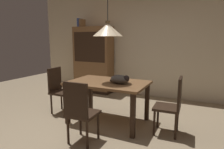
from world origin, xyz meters
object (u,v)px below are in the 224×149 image
(hutch_bookcase, at_px, (93,61))
(pendant_lamp, at_px, (108,30))
(chair_near_front, at_px, (80,110))
(cat_sleeping, at_px, (120,79))
(dining_table, at_px, (108,87))
(book_brown_thick, at_px, (82,23))
(chair_right_side, at_px, (172,103))
(chair_left_side, at_px, (59,88))
(book_blue_wide, at_px, (80,23))

(hutch_bookcase, bearing_deg, pendant_lamp, -52.19)
(chair_near_front, height_order, cat_sleeping, chair_near_front)
(dining_table, distance_m, cat_sleeping, 0.31)
(chair_near_front, relative_size, book_brown_thick, 3.88)
(cat_sleeping, bearing_deg, chair_near_front, -106.81)
(chair_right_side, relative_size, hutch_bookcase, 0.50)
(hutch_bookcase, relative_size, book_brown_thick, 7.71)
(dining_table, distance_m, chair_right_side, 1.14)
(chair_left_side, relative_size, chair_near_front, 1.00)
(chair_left_side, distance_m, pendant_lamp, 1.61)
(chair_near_front, height_order, chair_right_side, same)
(pendant_lamp, distance_m, hutch_bookcase, 2.34)
(chair_left_side, distance_m, book_blue_wide, 2.37)
(pendant_lamp, height_order, book_blue_wide, pendant_lamp)
(cat_sleeping, relative_size, pendant_lamp, 0.30)
(chair_right_side, relative_size, book_brown_thick, 3.88)
(chair_left_side, relative_size, book_blue_wide, 3.88)
(dining_table, xyz_separation_m, chair_near_front, (0.00, -0.88, -0.14))
(dining_table, xyz_separation_m, book_brown_thick, (-1.70, 1.75, 1.31))
(dining_table, bearing_deg, hutch_bookcase, 127.81)
(chair_near_front, bearing_deg, pendant_lamp, 90.13)
(book_brown_thick, bearing_deg, chair_right_side, -31.66)
(dining_table, height_order, hutch_bookcase, hutch_bookcase)
(cat_sleeping, xyz_separation_m, pendant_lamp, (-0.26, 0.04, 0.84))
(chair_right_side, height_order, hutch_bookcase, hutch_bookcase)
(chair_left_side, height_order, book_brown_thick, book_brown_thick)
(chair_left_side, height_order, book_blue_wide, book_blue_wide)
(chair_right_side, bearing_deg, cat_sleeping, -177.32)
(pendant_lamp, relative_size, hutch_bookcase, 0.70)
(dining_table, xyz_separation_m, cat_sleeping, (0.26, -0.04, 0.18))
(cat_sleeping, bearing_deg, pendant_lamp, 171.78)
(chair_near_front, distance_m, cat_sleeping, 0.93)
(chair_right_side, bearing_deg, chair_left_side, -179.84)
(dining_table, xyz_separation_m, hutch_bookcase, (-1.36, 1.75, 0.24))
(pendant_lamp, relative_size, book_brown_thick, 5.42)
(chair_near_front, xyz_separation_m, chair_right_side, (1.13, 0.88, 0.00))
(chair_near_front, bearing_deg, book_brown_thick, 122.98)
(chair_right_side, bearing_deg, hutch_bookcase, 144.93)
(cat_sleeping, bearing_deg, book_brown_thick, 137.64)
(dining_table, relative_size, book_brown_thick, 5.83)
(chair_near_front, distance_m, chair_right_side, 1.43)
(pendant_lamp, bearing_deg, dining_table, 180.00)
(pendant_lamp, bearing_deg, book_blue_wide, 135.47)
(chair_near_front, bearing_deg, chair_right_side, 38.07)
(chair_right_side, bearing_deg, chair_near_front, -141.93)
(cat_sleeping, relative_size, book_blue_wide, 1.63)
(chair_left_side, xyz_separation_m, chair_near_front, (1.13, -0.88, 0.00))
(chair_near_front, xyz_separation_m, pendant_lamp, (-0.00, 0.88, 1.15))
(dining_table, relative_size, pendant_lamp, 1.08)
(chair_near_front, relative_size, cat_sleeping, 2.38)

